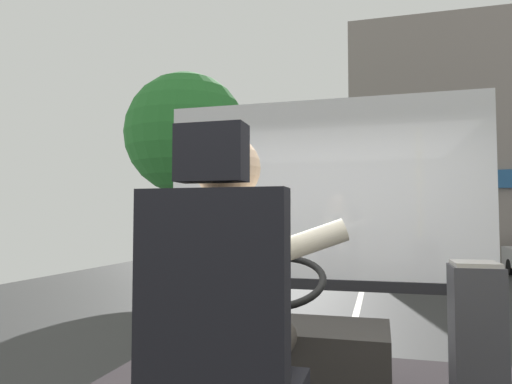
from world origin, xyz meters
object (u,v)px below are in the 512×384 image
Objects in this scene: driver_seat at (222,361)px; steering_console at (293,356)px; fare_box at (477,350)px; bus_driver at (232,288)px.

steering_console is (-0.00, 1.24, -0.34)m from driver_seat.
driver_seat is at bearing -134.99° from fare_box.
steering_console is 1.35× the size of fare_box.
steering_console is (-0.00, 1.14, -0.56)m from bus_driver.
driver_seat is 1.29m from steering_console.
driver_seat reaches higher than fare_box.
steering_console is 1.00m from fare_box.
driver_seat is 1.20× the size of steering_console.
bus_driver reaches higher than fare_box.
bus_driver is 1.27m from steering_console.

